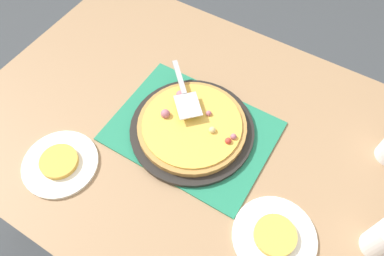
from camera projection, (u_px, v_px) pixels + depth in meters
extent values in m
plane|color=#3D4247|center=(192.00, 214.00, 1.74)|extent=(8.00, 8.00, 0.00)
cube|color=#9E7A56|center=(192.00, 134.00, 1.12)|extent=(1.40, 1.00, 0.03)
cube|color=#9E7A56|center=(382.00, 173.00, 1.46)|extent=(0.07, 0.07, 0.72)
cube|color=#9E7A56|center=(129.00, 54.00, 1.82)|extent=(0.07, 0.07, 0.72)
cube|color=#237F5B|center=(192.00, 131.00, 1.11)|extent=(0.48, 0.36, 0.01)
cylinder|color=black|center=(192.00, 129.00, 1.10)|extent=(0.38, 0.38, 0.01)
cylinder|color=#B78442|center=(192.00, 126.00, 1.09)|extent=(0.33, 0.33, 0.02)
cylinder|color=#EAB747|center=(192.00, 124.00, 1.08)|extent=(0.30, 0.30, 0.01)
sphere|color=#338433|center=(194.00, 111.00, 1.09)|extent=(0.03, 0.03, 0.03)
sphere|color=#B76675|center=(209.00, 113.00, 1.09)|extent=(0.02, 0.02, 0.02)
sphere|color=#E5CC7F|center=(212.00, 130.00, 1.05)|extent=(0.02, 0.02, 0.02)
sphere|color=red|center=(227.00, 142.00, 1.03)|extent=(0.02, 0.02, 0.02)
sphere|color=#B76675|center=(233.00, 137.00, 1.04)|extent=(0.02, 0.02, 0.02)
sphere|color=#B76675|center=(180.00, 95.00, 1.12)|extent=(0.03, 0.03, 0.03)
sphere|color=#B76675|center=(165.00, 114.00, 1.08)|extent=(0.03, 0.03, 0.03)
cylinder|color=white|center=(274.00, 237.00, 0.93)|extent=(0.22, 0.22, 0.01)
cylinder|color=white|center=(60.00, 164.00, 1.05)|extent=(0.22, 0.22, 0.01)
cylinder|color=#EAB747|center=(275.00, 235.00, 0.92)|extent=(0.11, 0.11, 0.02)
cylinder|color=gold|center=(59.00, 161.00, 1.04)|extent=(0.11, 0.11, 0.02)
cube|color=silver|center=(188.00, 106.00, 1.08)|extent=(0.11, 0.11, 0.00)
cube|color=#B2B2B7|center=(179.00, 77.00, 1.14)|extent=(0.11, 0.11, 0.01)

